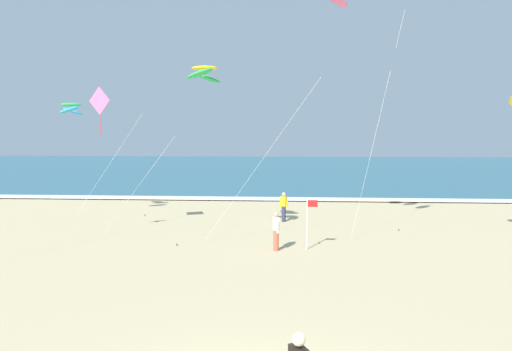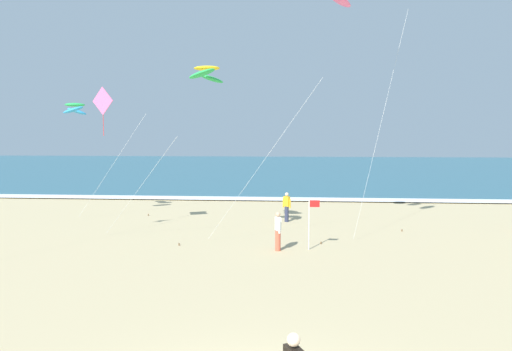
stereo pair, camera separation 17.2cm
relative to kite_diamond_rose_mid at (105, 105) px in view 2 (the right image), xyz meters
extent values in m
cube|color=#2D6075|center=(7.99, 41.87, -5.98)|extent=(160.00, 60.00, 0.08)
cube|color=white|center=(7.99, 12.17, -5.93)|extent=(160.00, 1.76, 0.01)
sphere|color=beige|center=(8.60, -13.99, -4.42)|extent=(0.21, 0.21, 0.21)
ellipsoid|color=pink|center=(10.58, 0.55, 4.59)|extent=(1.38, 1.29, 0.60)
cylinder|color=silver|center=(12.58, 0.84, -0.71)|extent=(2.61, 2.21, 10.41)
cylinder|color=brown|center=(13.88, 1.94, -5.97)|extent=(0.06, 0.06, 0.10)
cube|color=pink|center=(-0.10, 0.05, 0.20)|extent=(1.17, 0.56, 1.27)
cylinder|color=red|center=(-0.10, 0.05, -0.91)|extent=(0.02, 0.02, 0.95)
cylinder|color=silver|center=(1.84, -0.84, -3.65)|extent=(3.89, 1.78, 4.53)
cylinder|color=brown|center=(3.78, -1.72, -5.97)|extent=(0.06, 0.06, 0.10)
ellipsoid|color=green|center=(4.91, 0.10, 1.17)|extent=(1.15, 0.72, 0.54)
ellipsoid|color=yellow|center=(4.87, -0.80, 1.50)|extent=(1.15, 0.72, 0.20)
ellipsoid|color=green|center=(4.84, -1.69, 1.17)|extent=(1.15, 0.72, 0.54)
cylinder|color=silver|center=(7.34, -0.89, -2.42)|extent=(4.94, 0.20, 6.99)
cylinder|color=brown|center=(9.81, -0.98, -5.97)|extent=(0.06, 0.06, 0.10)
ellipsoid|color=#2D99DB|center=(-3.56, 4.75, -0.04)|extent=(1.18, 0.87, 0.51)
ellipsoid|color=green|center=(-3.28, 3.96, 0.27)|extent=(1.17, 0.86, 0.20)
ellipsoid|color=#2D99DB|center=(-3.01, 3.16, -0.04)|extent=(1.18, 0.87, 0.51)
cylinder|color=silver|center=(-1.50, 4.58, -3.03)|extent=(3.58, 1.25, 5.78)
cylinder|color=brown|center=(0.28, 5.20, -5.97)|extent=(0.06, 0.06, 0.10)
cylinder|color=#2D334C|center=(8.26, 3.98, -5.60)|extent=(0.22, 0.22, 0.84)
cube|color=gold|center=(8.26, 3.98, -4.91)|extent=(0.37, 0.33, 0.54)
sphere|color=beige|center=(8.26, 3.98, -4.53)|extent=(0.20, 0.20, 0.20)
cylinder|color=gold|center=(8.09, 4.10, -5.01)|extent=(0.08, 0.08, 0.50)
cylinder|color=gold|center=(8.44, 3.87, -5.01)|extent=(0.08, 0.08, 0.50)
cylinder|color=#D8593F|center=(7.99, -2.27, -5.60)|extent=(0.22, 0.22, 0.84)
cube|color=white|center=(7.99, -2.27, -4.91)|extent=(0.27, 0.36, 0.54)
sphere|color=tan|center=(7.99, -2.27, -4.53)|extent=(0.20, 0.20, 0.20)
cylinder|color=white|center=(7.92, -2.07, -5.01)|extent=(0.08, 0.08, 0.50)
cylinder|color=white|center=(8.06, -2.47, -5.01)|extent=(0.08, 0.08, 0.50)
cylinder|color=silver|center=(9.25, -1.98, -4.97)|extent=(0.05, 0.05, 2.10)
cube|color=red|center=(9.47, -1.98, -4.12)|extent=(0.40, 0.02, 0.28)
camera|label=1|loc=(8.40, -20.94, -1.25)|focal=32.91mm
camera|label=2|loc=(8.57, -20.93, -1.25)|focal=32.91mm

